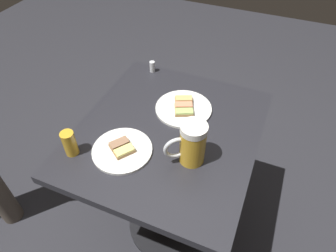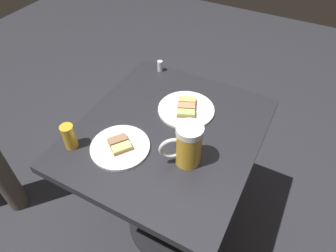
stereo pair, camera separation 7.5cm
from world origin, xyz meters
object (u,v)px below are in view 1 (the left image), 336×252
at_px(plate_far, 122,150).
at_px(salt_shaker, 152,67).
at_px(beer_mug, 191,144).
at_px(plate_near, 184,108).
at_px(beer_glass_small, 70,143).

relative_size(plate_far, salt_shaker, 4.13).
bearing_deg(beer_mug, plate_near, -64.38).
bearing_deg(plate_far, plate_near, -112.61).
distance_m(beer_mug, beer_glass_small, 0.43).
xyz_separation_m(plate_far, salt_shaker, (0.11, -0.51, 0.02)).
relative_size(plate_near, plate_far, 1.07).
height_order(beer_glass_small, salt_shaker, beer_glass_small).
distance_m(beer_glass_small, salt_shaker, 0.58).
relative_size(plate_far, beer_glass_small, 2.20).
height_order(plate_near, beer_glass_small, beer_glass_small).
bearing_deg(salt_shaker, plate_near, 139.49).
distance_m(plate_near, beer_mug, 0.28).
xyz_separation_m(plate_far, beer_glass_small, (0.16, 0.08, 0.04)).
distance_m(plate_near, salt_shaker, 0.31).
height_order(plate_near, plate_far, same).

